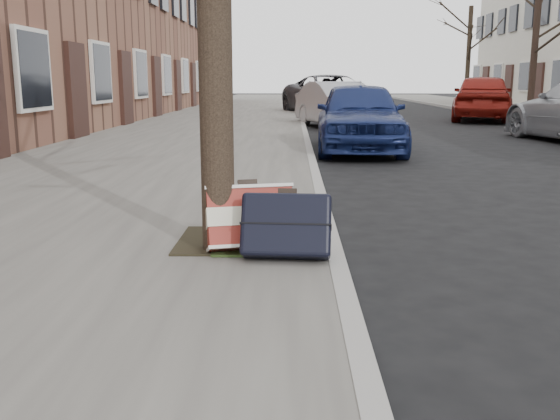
{
  "coord_description": "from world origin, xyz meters",
  "views": [
    {
      "loc": [
        -1.56,
        -3.41,
        1.33
      ],
      "look_at": [
        -1.64,
        0.8,
        0.45
      ],
      "focal_mm": 40.0,
      "sensor_mm": 36.0,
      "label": 1
    }
  ],
  "objects_px": {
    "suitcase_red": "(250,218)",
    "suitcase_navy": "(286,225)",
    "car_near_front": "(359,116)",
    "car_near_mid": "(339,105)"
  },
  "relations": [
    {
      "from": "suitcase_red",
      "to": "suitcase_navy",
      "type": "distance_m",
      "value": 0.34
    },
    {
      "from": "suitcase_red",
      "to": "car_near_front",
      "type": "height_order",
      "value": "car_near_front"
    },
    {
      "from": "suitcase_red",
      "to": "suitcase_navy",
      "type": "relative_size",
      "value": 1.01
    },
    {
      "from": "car_near_front",
      "to": "car_near_mid",
      "type": "distance_m",
      "value": 5.73
    },
    {
      "from": "car_near_front",
      "to": "suitcase_navy",
      "type": "bearing_deg",
      "value": -97.21
    },
    {
      "from": "suitcase_navy",
      "to": "car_near_mid",
      "type": "distance_m",
      "value": 13.48
    },
    {
      "from": "suitcase_red",
      "to": "suitcase_navy",
      "type": "xyz_separation_m",
      "value": [
        0.26,
        -0.21,
        0.0
      ]
    },
    {
      "from": "suitcase_navy",
      "to": "car_near_front",
      "type": "height_order",
      "value": "car_near_front"
    },
    {
      "from": "car_near_mid",
      "to": "car_near_front",
      "type": "bearing_deg",
      "value": -107.8
    },
    {
      "from": "suitcase_navy",
      "to": "car_near_mid",
      "type": "bearing_deg",
      "value": 88.29
    }
  ]
}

